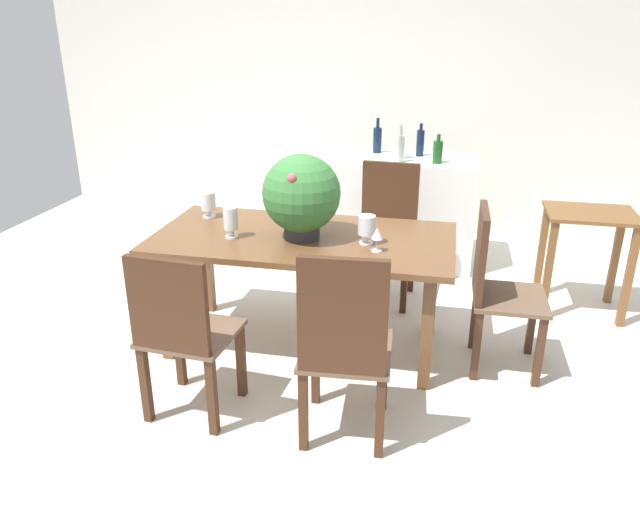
{
  "coord_description": "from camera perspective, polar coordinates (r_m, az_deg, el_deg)",
  "views": [
    {
      "loc": [
        0.85,
        -3.36,
        2.03
      ],
      "look_at": [
        0.09,
        0.14,
        0.61
      ],
      "focal_mm": 33.88,
      "sensor_mm": 36.0,
      "label": 1
    }
  ],
  "objects": [
    {
      "name": "ground_plane",
      "position": [
        4.02,
        -1.73,
        -8.75
      ],
      "size": [
        7.04,
        7.04,
        0.0
      ],
      "primitive_type": "plane",
      "color": "silver"
    },
    {
      "name": "back_wall",
      "position": [
        6.06,
        4.21,
        14.67
      ],
      "size": [
        6.4,
        0.1,
        2.6
      ],
      "primitive_type": "cube",
      "color": "silver",
      "rests_on": "ground"
    },
    {
      "name": "dining_table",
      "position": [
        3.78,
        -1.58,
        0.68
      ],
      "size": [
        1.86,
        0.94,
        0.76
      ],
      "color": "brown",
      "rests_on": "ground"
    },
    {
      "name": "chair_near_right",
      "position": [
        2.93,
        2.31,
        -8.16
      ],
      "size": [
        0.48,
        0.51,
        1.05
      ],
      "rotation": [
        0.0,
        0.0,
        3.21
      ],
      "color": "#422616",
      "rests_on": "ground"
    },
    {
      "name": "chair_foot_end",
      "position": [
        3.75,
        16.13,
        -2.41
      ],
      "size": [
        0.43,
        0.46,
        1.01
      ],
      "rotation": [
        0.0,
        0.0,
        1.58
      ],
      "color": "#422616",
      "rests_on": "ground"
    },
    {
      "name": "chair_near_left",
      "position": [
        3.2,
        -12.99,
        -6.74
      ],
      "size": [
        0.5,
        0.47,
        0.97
      ],
      "rotation": [
        0.0,
        0.0,
        3.06
      ],
      "color": "#422616",
      "rests_on": "ground"
    },
    {
      "name": "chair_far_right",
      "position": [
        4.61,
        6.31,
        2.97
      ],
      "size": [
        0.5,
        0.5,
        1.02
      ],
      "rotation": [
        0.0,
        0.0,
        -0.07
      ],
      "color": "#422616",
      "rests_on": "ground"
    },
    {
      "name": "flower_centerpiece",
      "position": [
        3.64,
        -1.82,
        5.77
      ],
      "size": [
        0.47,
        0.47,
        0.52
      ],
      "color": "#333338",
      "rests_on": "dining_table"
    },
    {
      "name": "crystal_vase_left",
      "position": [
        4.15,
        -10.5,
        5.01
      ],
      "size": [
        0.1,
        0.1,
        0.17
      ],
      "color": "silver",
      "rests_on": "dining_table"
    },
    {
      "name": "crystal_vase_center_near",
      "position": [
        3.59,
        4.43,
        2.8
      ],
      "size": [
        0.1,
        0.1,
        0.18
      ],
      "color": "silver",
      "rests_on": "dining_table"
    },
    {
      "name": "crystal_vase_right",
      "position": [
        3.73,
        -8.42,
        3.41
      ],
      "size": [
        0.09,
        0.09,
        0.2
      ],
      "color": "silver",
      "rests_on": "dining_table"
    },
    {
      "name": "wine_glass",
      "position": [
        3.48,
        5.42,
        2.04
      ],
      "size": [
        0.07,
        0.07,
        0.15
      ],
      "color": "silver",
      "rests_on": "dining_table"
    },
    {
      "name": "kitchen_counter",
      "position": [
        5.34,
        6.5,
        4.42
      ],
      "size": [
        1.46,
        0.62,
        0.92
      ],
      "primitive_type": "cube",
      "color": "white",
      "rests_on": "ground"
    },
    {
      "name": "wine_bottle_tall",
      "position": [
        5.29,
        9.45,
        10.53
      ],
      "size": [
        0.06,
        0.06,
        0.28
      ],
      "color": "#0F1E38",
      "rests_on": "kitchen_counter"
    },
    {
      "name": "wine_bottle_dark",
      "position": [
        5.03,
        7.49,
        10.09
      ],
      "size": [
        0.06,
        0.06,
        0.31
      ],
      "color": "#B2BFB7",
      "rests_on": "kitchen_counter"
    },
    {
      "name": "wine_bottle_green",
      "position": [
        5.38,
        5.44,
        10.91
      ],
      "size": [
        0.07,
        0.07,
        0.3
      ],
      "color": "#0F1E38",
      "rests_on": "kitchen_counter"
    },
    {
      "name": "wine_bottle_clear",
      "position": [
        5.05,
        11.06,
        9.66
      ],
      "size": [
        0.08,
        0.08,
        0.24
      ],
      "color": "#194C1E",
      "rests_on": "kitchen_counter"
    },
    {
      "name": "wine_bottle_amber",
      "position": [
        5.17,
        7.59,
        10.23
      ],
      "size": [
        0.07,
        0.07,
        0.27
      ],
      "color": "#B2BFB7",
      "rests_on": "kitchen_counter"
    },
    {
      "name": "side_table",
      "position": [
        4.7,
        23.91,
        1.43
      ],
      "size": [
        0.6,
        0.47,
        0.76
      ],
      "color": "brown",
      "rests_on": "ground"
    }
  ]
}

